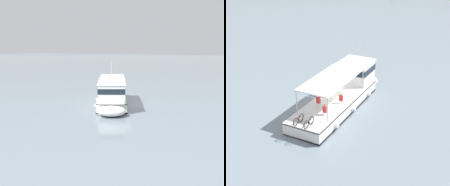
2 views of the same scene
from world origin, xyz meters
TOP-DOWN VIEW (x-y plane):
  - ground_plane at (0.00, 0.00)m, footprint 400.00×400.00m
  - ferry_main at (0.66, -0.49)m, footprint 12.80×8.27m

SIDE VIEW (x-z plane):
  - ground_plane at x=0.00m, z-range 0.00..0.00m
  - ferry_main at x=0.66m, z-range -1.64..3.68m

